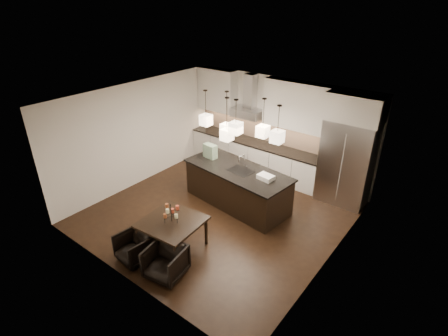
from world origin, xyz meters
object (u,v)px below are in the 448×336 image
Objects in this scene: dining_table at (173,235)px; armchair_right at (165,262)px; refrigerator at (346,163)px; armchair_left at (134,247)px; island_body at (237,187)px.

dining_table reaches higher than armchair_right.
refrigerator reaches higher than armchair_left.
dining_table is at bearing -84.04° from island_body.
refrigerator reaches higher than armchair_right.
armchair_left is (-0.39, -2.94, -0.17)m from island_body.
armchair_left is at bearing -117.21° from refrigerator.
dining_table is 1.64× the size of armchair_right.
dining_table is at bearing 114.90° from armchair_right.
armchair_left is 0.92× the size of armchair_right.
island_body reaches higher than armchair_left.
island_body is (-2.02, -1.74, -0.61)m from refrigerator.
island_body is at bearing 84.67° from dining_table.
refrigerator is 4.52m from dining_table.
island_body is at bearing 89.34° from armchair_left.
armchair_right is (0.46, -0.65, -0.03)m from dining_table.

